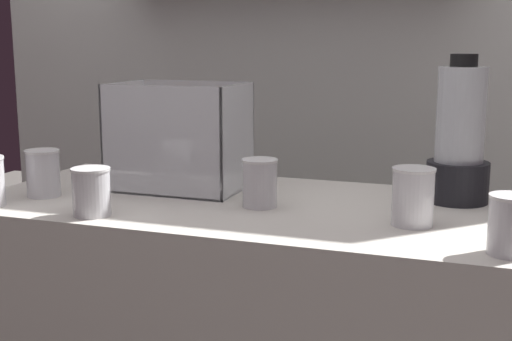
{
  "coord_description": "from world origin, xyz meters",
  "views": [
    {
      "loc": [
        0.55,
        -1.55,
        1.29
      ],
      "look_at": [
        0.0,
        0.0,
        0.98
      ],
      "focal_mm": 47.99,
      "sensor_mm": 36.0,
      "label": 1
    }
  ],
  "objects_px": {
    "juice_cup_beet_far_right": "(413,200)",
    "juice_cup_carrot_rightmost": "(511,227)",
    "juice_cup_pomegranate_left": "(43,175)",
    "blender_pitcher": "(459,142)",
    "carrot_display_bin": "(179,155)",
    "juice_cup_orange_right": "(260,186)",
    "juice_cup_carrot_middle": "(92,195)"
  },
  "relations": [
    {
      "from": "juice_cup_beet_far_right",
      "to": "juice_cup_carrot_rightmost",
      "type": "relative_size",
      "value": 1.11
    },
    {
      "from": "juice_cup_pomegranate_left",
      "to": "blender_pitcher",
      "type": "bearing_deg",
      "value": 16.31
    },
    {
      "from": "carrot_display_bin",
      "to": "juice_cup_orange_right",
      "type": "xyz_separation_m",
      "value": [
        0.27,
        -0.12,
        -0.04
      ]
    },
    {
      "from": "carrot_display_bin",
      "to": "juice_cup_carrot_rightmost",
      "type": "xyz_separation_m",
      "value": [
        0.83,
        -0.32,
        -0.04
      ]
    },
    {
      "from": "juice_cup_orange_right",
      "to": "juice_cup_beet_far_right",
      "type": "relative_size",
      "value": 0.92
    },
    {
      "from": "blender_pitcher",
      "to": "juice_cup_carrot_middle",
      "type": "distance_m",
      "value": 0.89
    },
    {
      "from": "blender_pitcher",
      "to": "juice_cup_pomegranate_left",
      "type": "bearing_deg",
      "value": -163.69
    },
    {
      "from": "juice_cup_carrot_rightmost",
      "to": "juice_cup_orange_right",
      "type": "bearing_deg",
      "value": 160.63
    },
    {
      "from": "juice_cup_carrot_rightmost",
      "to": "blender_pitcher",
      "type": "bearing_deg",
      "value": 106.24
    },
    {
      "from": "juice_cup_carrot_rightmost",
      "to": "carrot_display_bin",
      "type": "bearing_deg",
      "value": 158.99
    },
    {
      "from": "juice_cup_orange_right",
      "to": "juice_cup_pomegranate_left",
      "type": "bearing_deg",
      "value": -171.91
    },
    {
      "from": "juice_cup_orange_right",
      "to": "juice_cup_beet_far_right",
      "type": "distance_m",
      "value": 0.37
    },
    {
      "from": "juice_cup_pomegranate_left",
      "to": "juice_cup_carrot_rightmost",
      "type": "xyz_separation_m",
      "value": [
        1.12,
        -0.12,
        -0.0
      ]
    },
    {
      "from": "juice_cup_carrot_middle",
      "to": "juice_cup_beet_far_right",
      "type": "distance_m",
      "value": 0.72
    },
    {
      "from": "juice_cup_pomegranate_left",
      "to": "juice_cup_orange_right",
      "type": "height_order",
      "value": "juice_cup_pomegranate_left"
    },
    {
      "from": "juice_cup_pomegranate_left",
      "to": "juice_cup_carrot_rightmost",
      "type": "relative_size",
      "value": 1.05
    },
    {
      "from": "carrot_display_bin",
      "to": "juice_cup_beet_far_right",
      "type": "bearing_deg",
      "value": -14.96
    },
    {
      "from": "juice_cup_orange_right",
      "to": "juice_cup_carrot_middle",
      "type": "bearing_deg",
      "value": -148.27
    },
    {
      "from": "carrot_display_bin",
      "to": "juice_cup_pomegranate_left",
      "type": "height_order",
      "value": "carrot_display_bin"
    },
    {
      "from": "blender_pitcher",
      "to": "juice_cup_beet_far_right",
      "type": "bearing_deg",
      "value": -106.36
    },
    {
      "from": "blender_pitcher",
      "to": "juice_cup_orange_right",
      "type": "relative_size",
      "value": 3.12
    },
    {
      "from": "juice_cup_carrot_middle",
      "to": "juice_cup_carrot_rightmost",
      "type": "distance_m",
      "value": 0.9
    },
    {
      "from": "blender_pitcher",
      "to": "carrot_display_bin",
      "type": "bearing_deg",
      "value": -172.72
    },
    {
      "from": "juice_cup_pomegranate_left",
      "to": "juice_cup_orange_right",
      "type": "distance_m",
      "value": 0.56
    },
    {
      "from": "juice_cup_carrot_middle",
      "to": "juice_cup_beet_far_right",
      "type": "relative_size",
      "value": 0.87
    },
    {
      "from": "juice_cup_pomegranate_left",
      "to": "juice_cup_orange_right",
      "type": "xyz_separation_m",
      "value": [
        0.56,
        0.08,
        -0.01
      ]
    },
    {
      "from": "carrot_display_bin",
      "to": "blender_pitcher",
      "type": "xyz_separation_m",
      "value": [
        0.71,
        0.09,
        0.06
      ]
    },
    {
      "from": "carrot_display_bin",
      "to": "juice_cup_orange_right",
      "type": "relative_size",
      "value": 2.94
    },
    {
      "from": "carrot_display_bin",
      "to": "blender_pitcher",
      "type": "distance_m",
      "value": 0.72
    },
    {
      "from": "blender_pitcher",
      "to": "juice_cup_orange_right",
      "type": "distance_m",
      "value": 0.5
    },
    {
      "from": "blender_pitcher",
      "to": "juice_cup_carrot_middle",
      "type": "bearing_deg",
      "value": -151.58
    },
    {
      "from": "blender_pitcher",
      "to": "juice_cup_beet_far_right",
      "type": "relative_size",
      "value": 2.87
    }
  ]
}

